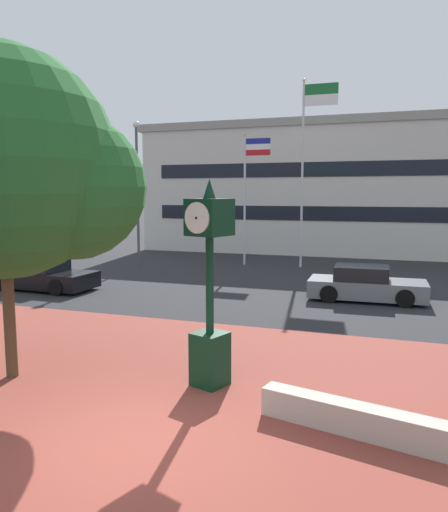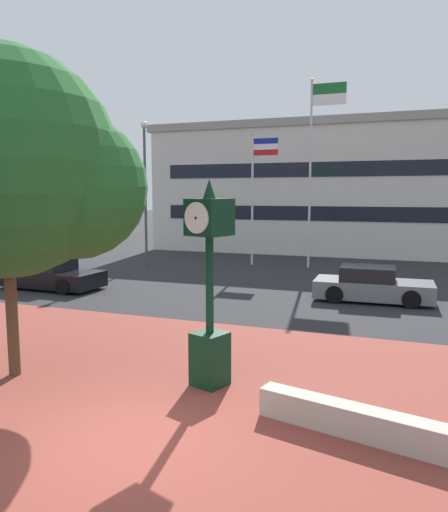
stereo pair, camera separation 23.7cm
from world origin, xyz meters
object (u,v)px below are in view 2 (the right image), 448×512
object	(u,v)px
car_street_near	(372,286)
civic_building	(372,188)
car_street_mid	(50,275)
street_lamp_post	(145,180)
flagpole_primary	(255,188)
flagpole_secondary	(315,156)
street_clock	(210,288)
plaza_tree	(19,169)

from	to	relation	value
car_street_near	civic_building	world-z (taller)	civic_building
car_street_near	car_street_mid	size ratio (longest dim) A/B	0.98
civic_building	street_lamp_post	size ratio (longest dim) A/B	3.79
flagpole_primary	flagpole_secondary	world-z (taller)	flagpole_secondary
street_clock	car_street_mid	size ratio (longest dim) A/B	0.97
flagpole_secondary	street_lamp_post	world-z (taller)	flagpole_secondary
flagpole_secondary	street_lamp_post	size ratio (longest dim) A/B	1.27
car_street_near	flagpole_primary	xyz separation A→B (m)	(-6.77, 7.55, 3.66)
plaza_tree	flagpole_secondary	distance (m)	18.22
street_lamp_post	car_street_near	bearing A→B (deg)	-22.25
civic_building	street_lamp_post	distance (m)	17.08
street_clock	street_lamp_post	world-z (taller)	street_lamp_post
car_street_mid	civic_building	distance (m)	23.59
plaza_tree	street_lamp_post	size ratio (longest dim) A/B	0.90
flagpole_primary	flagpole_secondary	xyz separation A→B (m)	(3.21, -0.00, 1.65)
street_lamp_post	car_street_mid	bearing A→B (deg)	-94.69
plaza_tree	civic_building	distance (m)	29.06
street_clock	civic_building	size ratio (longest dim) A/B	0.14
plaza_tree	civic_building	size ratio (longest dim) A/B	0.24
plaza_tree	car_street_mid	bearing A→B (deg)	126.99
street_clock	car_street_near	bearing A→B (deg)	94.29
street_lamp_post	flagpole_secondary	bearing A→B (deg)	16.74
car_street_mid	street_lamp_post	size ratio (longest dim) A/B	0.56
flagpole_secondary	flagpole_primary	bearing A→B (deg)	180.00
street_clock	flagpole_primary	world-z (taller)	flagpole_primary
plaza_tree	car_street_near	world-z (taller)	plaza_tree
car_street_mid	flagpole_secondary	xyz separation A→B (m)	(9.16, 9.66, 5.31)
flagpole_primary	civic_building	bearing A→B (deg)	63.17
street_lamp_post	street_clock	bearing A→B (deg)	-56.63
street_clock	car_street_mid	world-z (taller)	street_clock
street_clock	flagpole_secondary	size ratio (longest dim) A/B	0.43
civic_building	street_clock	bearing A→B (deg)	-92.41
street_clock	plaza_tree	size ratio (longest dim) A/B	0.61
street_clock	flagpole_secondary	world-z (taller)	flagpole_secondary
car_street_mid	flagpole_primary	size ratio (longest dim) A/B	0.60
street_clock	civic_building	distance (m)	27.94
plaza_tree	flagpole_primary	world-z (taller)	flagpole_primary
car_street_near	flagpole_secondary	world-z (taller)	flagpole_secondary
car_street_near	flagpole_secondary	xyz separation A→B (m)	(-3.56, 7.55, 5.31)
car_street_mid	flagpole_primary	bearing A→B (deg)	149.92
street_clock	car_street_mid	xyz separation A→B (m)	(-10.18, 7.49, -1.46)
car_street_mid	civic_building	size ratio (longest dim) A/B	0.15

